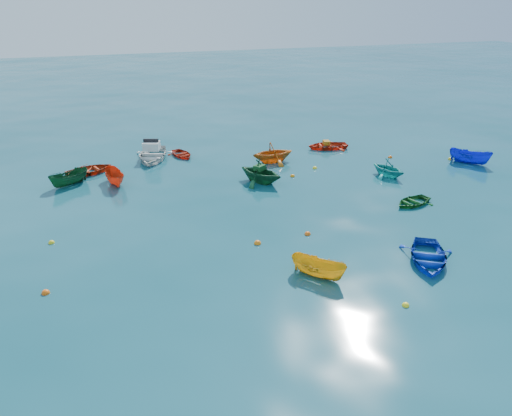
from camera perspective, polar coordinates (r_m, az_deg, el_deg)
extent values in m
plane|color=#0A3E4B|center=(24.68, 3.26, -5.46)|extent=(160.00, 160.00, 0.00)
imported|color=#0E33B3|center=(25.52, 18.98, -5.81)|extent=(4.00, 4.41, 0.75)
imported|color=gold|center=(23.19, 7.09, -7.76)|extent=(2.59, 2.69, 1.05)
imported|color=#13531C|center=(31.68, 17.42, 0.43)|extent=(2.99, 2.53, 0.53)
imported|color=teal|center=(35.87, 14.78, 3.56)|extent=(3.01, 3.20, 1.34)
imported|color=#B02C0E|center=(37.13, -18.44, 3.81)|extent=(3.84, 3.29, 0.67)
imported|color=red|center=(34.61, -15.72, 2.68)|extent=(1.58, 2.95, 1.08)
imported|color=#114826|center=(33.59, 0.53, 2.97)|extent=(4.13, 4.22, 1.69)
imported|color=red|center=(41.09, 8.14, 6.77)|extent=(3.45, 2.64, 0.67)
imported|color=#0F1EC6|center=(40.46, 23.15, 4.74)|extent=(2.85, 3.01, 1.17)
imported|color=red|center=(39.19, -8.45, 5.88)|extent=(2.41, 2.88, 0.51)
imported|color=#C45E12|center=(37.50, 1.91, 5.28)|extent=(3.33, 2.94, 1.64)
imported|color=#0F4322|center=(35.36, -20.46, 2.49)|extent=(2.91, 2.42, 1.08)
imported|color=silver|center=(38.93, -11.73, 5.50)|extent=(4.15, 4.99, 1.49)
cube|color=#11451A|center=(33.29, 0.39, 4.64)|extent=(0.90, 0.86, 0.35)
cube|color=#B67012|center=(40.91, 8.05, 7.42)|extent=(0.55, 0.68, 0.31)
sphere|color=#FF600D|center=(23.69, -22.90, -8.97)|extent=(0.35, 0.35, 0.35)
sphere|color=yellow|center=(22.02, 16.72, -10.65)|extent=(0.31, 0.31, 0.31)
sphere|color=#F45D0D|center=(26.77, 5.92, -3.02)|extent=(0.33, 0.33, 0.33)
sphere|color=yellow|center=(27.85, -22.33, -3.73)|extent=(0.32, 0.32, 0.32)
sphere|color=orange|center=(25.72, 0.18, -4.10)|extent=(0.37, 0.37, 0.37)
sphere|color=yellow|center=(36.39, 6.74, 4.52)|extent=(0.32, 0.32, 0.32)
sphere|color=#F75B0D|center=(39.81, 15.08, 5.59)|extent=(0.31, 0.31, 0.31)
sphere|color=yellow|center=(38.04, -11.84, 5.05)|extent=(0.30, 0.30, 0.30)
sphere|color=orange|center=(34.69, 4.19, 3.62)|extent=(0.33, 0.33, 0.33)
sphere|color=gold|center=(40.77, 21.32, 5.18)|extent=(0.35, 0.35, 0.35)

